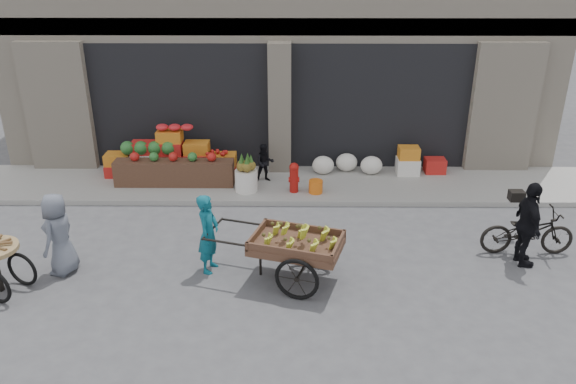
{
  "coord_description": "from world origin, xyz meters",
  "views": [
    {
      "loc": [
        0.33,
        -8.34,
        5.31
      ],
      "look_at": [
        0.23,
        1.28,
        1.1
      ],
      "focal_mm": 35.0,
      "sensor_mm": 36.0,
      "label": 1
    }
  ],
  "objects_px": {
    "pineapple_bin": "(246,181)",
    "vendor_grey": "(59,234)",
    "seated_person": "(265,163)",
    "banana_cart": "(293,241)",
    "fire_hydrant": "(294,176)",
    "vendor_woman": "(208,233)",
    "cyclist": "(528,225)",
    "bicycle": "(527,232)",
    "orange_bucket": "(316,187)"
  },
  "relations": [
    {
      "from": "orange_bucket",
      "to": "bicycle",
      "type": "distance_m",
      "value": 4.61
    },
    {
      "from": "seated_person",
      "to": "vendor_woman",
      "type": "bearing_deg",
      "value": -111.59
    },
    {
      "from": "vendor_woman",
      "to": "vendor_grey",
      "type": "bearing_deg",
      "value": 104.98
    },
    {
      "from": "seated_person",
      "to": "vendor_grey",
      "type": "relative_size",
      "value": 0.62
    },
    {
      "from": "banana_cart",
      "to": "bicycle",
      "type": "bearing_deg",
      "value": 29.84
    },
    {
      "from": "pineapple_bin",
      "to": "seated_person",
      "type": "relative_size",
      "value": 0.56
    },
    {
      "from": "vendor_woman",
      "to": "cyclist",
      "type": "xyz_separation_m",
      "value": [
        5.64,
        0.25,
        0.07
      ]
    },
    {
      "from": "banana_cart",
      "to": "vendor_grey",
      "type": "relative_size",
      "value": 1.81
    },
    {
      "from": "orange_bucket",
      "to": "vendor_grey",
      "type": "xyz_separation_m",
      "value": [
        -4.58,
        -3.28,
        0.48
      ]
    },
    {
      "from": "seated_person",
      "to": "bicycle",
      "type": "bearing_deg",
      "value": -42.64
    },
    {
      "from": "seated_person",
      "to": "banana_cart",
      "type": "relative_size",
      "value": 0.34
    },
    {
      "from": "fire_hydrant",
      "to": "vendor_grey",
      "type": "bearing_deg",
      "value": -140.78
    },
    {
      "from": "vendor_woman",
      "to": "banana_cart",
      "type": "bearing_deg",
      "value": -89.97
    },
    {
      "from": "banana_cart",
      "to": "bicycle",
      "type": "height_order",
      "value": "banana_cart"
    },
    {
      "from": "pineapple_bin",
      "to": "vendor_grey",
      "type": "height_order",
      "value": "vendor_grey"
    },
    {
      "from": "seated_person",
      "to": "cyclist",
      "type": "relative_size",
      "value": 0.58
    },
    {
      "from": "fire_hydrant",
      "to": "orange_bucket",
      "type": "distance_m",
      "value": 0.55
    },
    {
      "from": "fire_hydrant",
      "to": "vendor_grey",
      "type": "xyz_separation_m",
      "value": [
        -4.08,
        -3.33,
        0.25
      ]
    },
    {
      "from": "banana_cart",
      "to": "vendor_grey",
      "type": "bearing_deg",
      "value": -166.43
    },
    {
      "from": "seated_person",
      "to": "banana_cart",
      "type": "distance_m",
      "value": 4.28
    },
    {
      "from": "vendor_grey",
      "to": "banana_cart",
      "type": "bearing_deg",
      "value": 97.35
    },
    {
      "from": "fire_hydrant",
      "to": "banana_cart",
      "type": "bearing_deg",
      "value": -90.18
    },
    {
      "from": "orange_bucket",
      "to": "banana_cart",
      "type": "bearing_deg",
      "value": -98.25
    },
    {
      "from": "pineapple_bin",
      "to": "fire_hydrant",
      "type": "relative_size",
      "value": 0.73
    },
    {
      "from": "cyclist",
      "to": "pineapple_bin",
      "type": "bearing_deg",
      "value": 60.42
    },
    {
      "from": "vendor_woman",
      "to": "vendor_grey",
      "type": "xyz_separation_m",
      "value": [
        -2.58,
        -0.09,
        0.02
      ]
    },
    {
      "from": "orange_bucket",
      "to": "seated_person",
      "type": "relative_size",
      "value": 0.34
    },
    {
      "from": "vendor_woman",
      "to": "cyclist",
      "type": "relative_size",
      "value": 0.91
    },
    {
      "from": "pineapple_bin",
      "to": "banana_cart",
      "type": "height_order",
      "value": "banana_cart"
    },
    {
      "from": "orange_bucket",
      "to": "banana_cart",
      "type": "xyz_separation_m",
      "value": [
        -0.51,
        -3.52,
        0.5
      ]
    },
    {
      "from": "vendor_woman",
      "to": "cyclist",
      "type": "height_order",
      "value": "cyclist"
    },
    {
      "from": "pineapple_bin",
      "to": "seated_person",
      "type": "distance_m",
      "value": 0.75
    },
    {
      "from": "vendor_grey",
      "to": "orange_bucket",
      "type": "bearing_deg",
      "value": 136.41
    },
    {
      "from": "banana_cart",
      "to": "seated_person",
      "type": "bearing_deg",
      "value": 116.3
    },
    {
      "from": "pineapple_bin",
      "to": "fire_hydrant",
      "type": "height_order",
      "value": "fire_hydrant"
    },
    {
      "from": "orange_bucket",
      "to": "seated_person",
      "type": "bearing_deg",
      "value": 149.74
    },
    {
      "from": "orange_bucket",
      "to": "bicycle",
      "type": "relative_size",
      "value": 0.19
    },
    {
      "from": "pineapple_bin",
      "to": "orange_bucket",
      "type": "relative_size",
      "value": 1.62
    },
    {
      "from": "pineapple_bin",
      "to": "bicycle",
      "type": "height_order",
      "value": "bicycle"
    },
    {
      "from": "banana_cart",
      "to": "vendor_woman",
      "type": "bearing_deg",
      "value": -175.84
    },
    {
      "from": "pineapple_bin",
      "to": "orange_bucket",
      "type": "height_order",
      "value": "pineapple_bin"
    },
    {
      "from": "banana_cart",
      "to": "cyclist",
      "type": "bearing_deg",
      "value": 25.12
    },
    {
      "from": "fire_hydrant",
      "to": "vendor_woman",
      "type": "xyz_separation_m",
      "value": [
        -1.5,
        -3.23,
        0.22
      ]
    },
    {
      "from": "pineapple_bin",
      "to": "banana_cart",
      "type": "relative_size",
      "value": 0.19
    },
    {
      "from": "cyclist",
      "to": "vendor_grey",
      "type": "bearing_deg",
      "value": 92.84
    },
    {
      "from": "banana_cart",
      "to": "vendor_woman",
      "type": "distance_m",
      "value": 1.52
    },
    {
      "from": "vendor_grey",
      "to": "vendor_woman",
      "type": "bearing_deg",
      "value": 102.89
    },
    {
      "from": "vendor_woman",
      "to": "pineapple_bin",
      "type": "bearing_deg",
      "value": 6.01
    },
    {
      "from": "pineapple_bin",
      "to": "orange_bucket",
      "type": "bearing_deg",
      "value": -3.58
    },
    {
      "from": "vendor_grey",
      "to": "cyclist",
      "type": "relative_size",
      "value": 0.94
    }
  ]
}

